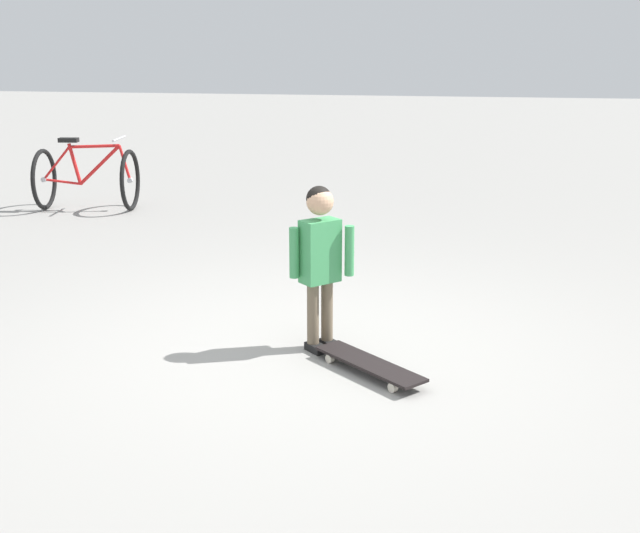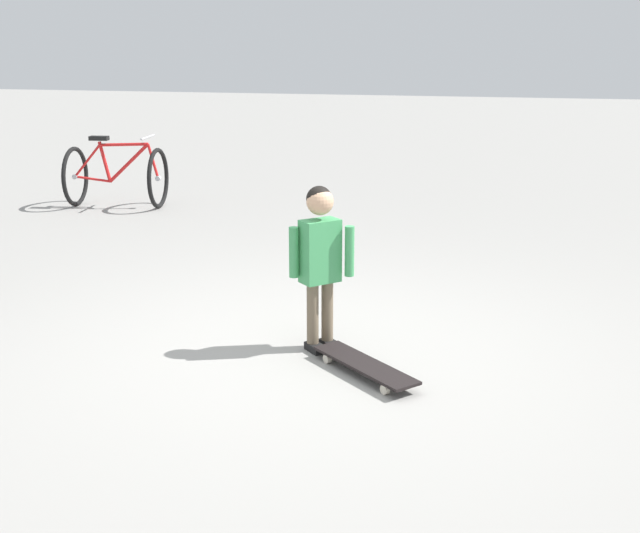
# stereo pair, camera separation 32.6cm
# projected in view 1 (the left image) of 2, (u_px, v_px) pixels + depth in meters

# --- Properties ---
(ground_plane) EXTENTS (50.00, 50.00, 0.00)m
(ground_plane) POSITION_uv_depth(u_px,v_px,m) (300.00, 350.00, 5.22)
(ground_plane) COLOR gray
(child_person) EXTENTS (0.28, 0.39, 1.06)m
(child_person) POSITION_uv_depth(u_px,v_px,m) (320.00, 250.00, 5.07)
(child_person) COLOR brown
(child_person) RESTS_ON ground
(skateboard) EXTENTS (0.66, 0.73, 0.07)m
(skateboard) POSITION_uv_depth(u_px,v_px,m) (370.00, 364.00, 4.84)
(skateboard) COLOR black
(skateboard) RESTS_ON ground
(bicycle_mid) EXTENTS (0.84, 1.15, 0.85)m
(bicycle_mid) POSITION_uv_depth(u_px,v_px,m) (87.00, 178.00, 9.45)
(bicycle_mid) COLOR black
(bicycle_mid) RESTS_ON ground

